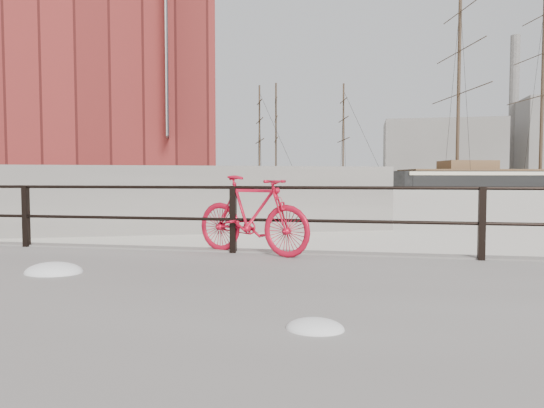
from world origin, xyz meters
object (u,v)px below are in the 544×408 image
at_px(barque_black, 540,187).
at_px(workboat_near, 93,194).
at_px(bicycle, 252,215).
at_px(schooner_left, 228,187).
at_px(schooner_mid, 310,187).
at_px(workboat_far, 60,192).

relative_size(barque_black, workboat_near, 5.71).
xyz_separation_m(bicycle, workboat_near, (-23.14, 34.09, -0.93)).
bearing_deg(schooner_left, workboat_near, -111.14).
relative_size(schooner_mid, workboat_near, 2.32).
bearing_deg(workboat_far, schooner_mid, 24.69).
bearing_deg(bicycle, barque_black, 90.86).
relative_size(workboat_near, workboat_far, 0.97).
bearing_deg(schooner_mid, barque_black, -6.99).
bearing_deg(workboat_near, schooner_left, 81.31).
bearing_deg(schooner_mid, schooner_left, -171.91).
relative_size(bicycle, workboat_near, 0.17).
bearing_deg(barque_black, workboat_far, -160.67).
height_order(bicycle, schooner_left, schooner_left).
bearing_deg(workboat_near, barque_black, 35.72).
xyz_separation_m(bicycle, barque_black, (31.54, 84.62, -0.93)).
distance_m(schooner_mid, schooner_left, 14.75).
distance_m(barque_black, workboat_far, 76.48).
xyz_separation_m(schooner_left, workboat_far, (-9.32, -34.02, 0.00)).
relative_size(bicycle, schooner_mid, 0.07).
xyz_separation_m(schooner_mid, workboat_near, (-14.95, -46.25, 0.00)).
height_order(schooner_mid, workboat_far, schooner_mid).
distance_m(barque_black, workboat_near, 74.46).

